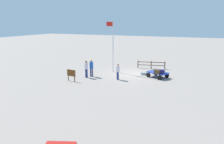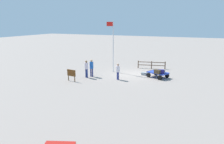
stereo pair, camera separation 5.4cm
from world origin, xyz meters
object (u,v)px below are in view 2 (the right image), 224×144
at_px(luggage_cart, 158,73).
at_px(suitcase_tan, 162,71).
at_px(worker_lead, 118,70).
at_px(suitcase_maroon, 161,72).
at_px(signboard, 71,74).
at_px(worker_supervisor, 86,68).
at_px(suitcase_navy, 157,72).
at_px(worker_trailing, 92,66).
at_px(suitcase_grey, 144,74).
at_px(flagpole, 113,43).

bearing_deg(luggage_cart, suitcase_tan, 171.01).
bearing_deg(worker_lead, luggage_cart, -144.77).
bearing_deg(luggage_cart, suitcase_maroon, 132.63).
xyz_separation_m(luggage_cart, signboard, (7.19, 4.68, 0.29)).
bearing_deg(worker_supervisor, suitcase_maroon, -160.47).
height_order(suitcase_maroon, suitcase_navy, suitcase_navy).
xyz_separation_m(worker_lead, worker_trailing, (2.93, -0.03, 0.12)).
xyz_separation_m(suitcase_navy, worker_supervisor, (6.65, 2.24, 0.27)).
xyz_separation_m(suitcase_grey, signboard, (5.66, 5.13, 0.58)).
height_order(suitcase_maroon, flagpole, flagpole).
relative_size(suitcase_maroon, suitcase_tan, 1.07).
bearing_deg(suitcase_grey, suitcase_navy, 144.59).
xyz_separation_m(suitcase_grey, worker_supervisor, (5.03, 3.39, 0.89)).
bearing_deg(flagpole, signboard, 69.19).
distance_m(suitcase_grey, worker_trailing, 5.61).
distance_m(worker_lead, worker_trailing, 2.93).
height_order(worker_supervisor, flagpole, flagpole).
relative_size(suitcase_navy, suitcase_tan, 1.11).
bearing_deg(suitcase_navy, suitcase_grey, -35.41).
height_order(luggage_cart, worker_trailing, worker_trailing).
height_order(suitcase_navy, suitcase_tan, suitcase_navy).
distance_m(worker_lead, worker_supervisor, 3.24).
distance_m(suitcase_tan, signboard, 8.93).
height_order(suitcase_maroon, worker_supervisor, worker_supervisor).
bearing_deg(suitcase_navy, worker_lead, 25.97).
xyz_separation_m(suitcase_grey, worker_trailing, (4.77, 2.81, 0.93)).
bearing_deg(worker_supervisor, worker_trailing, -114.33).
xyz_separation_m(luggage_cart, suitcase_maroon, (-0.42, 0.45, 0.33)).
bearing_deg(suitcase_grey, worker_trailing, 30.48).
distance_m(suitcase_maroon, suitcase_navy, 0.41).
height_order(suitcase_grey, flagpole, flagpole).
relative_size(luggage_cart, worker_supervisor, 1.30).
bearing_deg(signboard, worker_supervisor, -109.71).
relative_size(suitcase_maroon, signboard, 0.57).
bearing_deg(suitcase_tan, suitcase_navy, 59.42).
bearing_deg(suitcase_grey, worker_supervisor, 33.94).
distance_m(suitcase_tan, worker_trailing, 7.14).
bearing_deg(worker_supervisor, signboard, 70.29).
distance_m(worker_supervisor, signboard, 1.88).
relative_size(suitcase_grey, flagpole, 0.10).
relative_size(luggage_cart, worker_trailing, 1.27).
bearing_deg(flagpole, suitcase_grey, 178.68).
xyz_separation_m(suitcase_maroon, suitcase_navy, (0.33, 0.24, 0.00)).
xyz_separation_m(worker_lead, signboard, (3.82, 2.29, -0.22)).
distance_m(suitcase_grey, worker_supervisor, 6.13).
xyz_separation_m(luggage_cart, worker_trailing, (6.30, 2.35, 0.64)).
distance_m(worker_trailing, signboard, 2.51).
height_order(worker_supervisor, signboard, worker_supervisor).
relative_size(suitcase_tan, signboard, 0.53).
xyz_separation_m(worker_supervisor, signboard, (0.62, 1.74, -0.31)).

